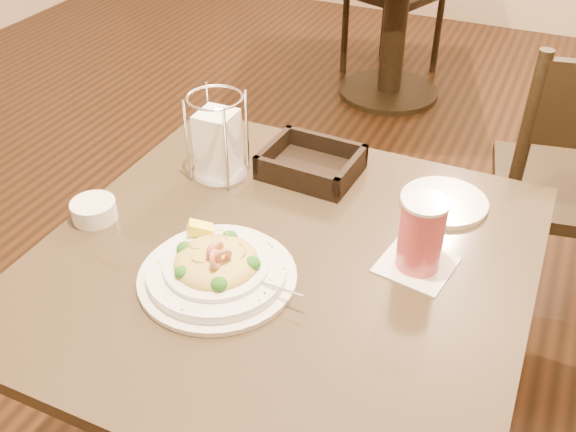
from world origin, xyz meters
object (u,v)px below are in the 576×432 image
at_px(drink_glass, 421,235).
at_px(napkin_caddy, 218,142).
at_px(bread_basket, 311,165).
at_px(butter_ramekin, 94,210).
at_px(main_table, 284,339).
at_px(side_plate, 444,202).
at_px(pasta_bowl, 217,268).
at_px(dining_chair_near, 574,185).
at_px(background_table, 397,1).

bearing_deg(drink_glass, napkin_caddy, 165.66).
distance_m(bread_basket, butter_ramekin, 0.48).
relative_size(main_table, butter_ramekin, 9.95).
bearing_deg(drink_glass, side_plate, 89.90).
xyz_separation_m(napkin_caddy, side_plate, (0.48, 0.09, -0.08)).
bearing_deg(bread_basket, pasta_bowl, -92.46).
bearing_deg(main_table, side_plate, 50.98).
xyz_separation_m(main_table, side_plate, (0.24, 0.29, 0.23)).
relative_size(dining_chair_near, side_plate, 5.10).
bearing_deg(side_plate, dining_chair_near, 64.49).
height_order(drink_glass, butter_ramekin, drink_glass).
bearing_deg(dining_chair_near, side_plate, 54.32).
bearing_deg(background_table, pasta_bowl, -81.99).
bearing_deg(napkin_caddy, butter_ramekin, -121.38).
height_order(pasta_bowl, napkin_caddy, napkin_caddy).
bearing_deg(dining_chair_near, bread_basket, 34.72).
relative_size(side_plate, butter_ramekin, 2.02).
distance_m(background_table, side_plate, 2.05).
relative_size(main_table, napkin_caddy, 4.62).
bearing_deg(background_table, butter_ramekin, -89.74).
distance_m(side_plate, butter_ramekin, 0.72).
xyz_separation_m(pasta_bowl, drink_glass, (0.32, 0.18, 0.05)).
distance_m(dining_chair_near, butter_ramekin, 1.31).
bearing_deg(dining_chair_near, main_table, 49.27).
distance_m(main_table, bread_basket, 0.39).
relative_size(main_table, background_table, 0.81).
bearing_deg(pasta_bowl, bread_basket, 87.54).
height_order(drink_glass, side_plate, drink_glass).
distance_m(napkin_caddy, butter_ramekin, 0.30).
xyz_separation_m(dining_chair_near, bread_basket, (-0.57, -0.57, 0.24)).
bearing_deg(side_plate, drink_glass, -90.10).
height_order(pasta_bowl, butter_ramekin, pasta_bowl).
relative_size(main_table, side_plate, 4.94).
distance_m(background_table, pasta_bowl, 2.37).
distance_m(main_table, background_table, 2.26).
distance_m(pasta_bowl, drink_glass, 0.37).
distance_m(pasta_bowl, bread_basket, 0.40).
height_order(background_table, side_plate, side_plate).
bearing_deg(main_table, background_table, 100.44).
height_order(bread_basket, butter_ramekin, bread_basket).
bearing_deg(side_plate, pasta_bowl, -128.53).
height_order(drink_glass, napkin_caddy, napkin_caddy).
relative_size(pasta_bowl, side_plate, 1.75).
height_order(main_table, drink_glass, drink_glass).
xyz_separation_m(pasta_bowl, bread_basket, (0.02, 0.40, -0.01)).
bearing_deg(pasta_bowl, background_table, 98.01).
bearing_deg(main_table, bread_basket, 102.62).
relative_size(dining_chair_near, bread_basket, 4.34).
xyz_separation_m(dining_chair_near, side_plate, (-0.27, -0.57, 0.23)).
relative_size(drink_glass, bread_basket, 0.69).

